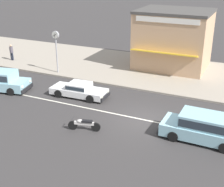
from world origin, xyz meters
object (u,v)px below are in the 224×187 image
at_px(minivan_pale_blue_2, 204,127).
at_px(motorcycle_2, 84,124).
at_px(sedan_white_3, 79,90).
at_px(street_clock, 56,42).
at_px(shopfront_corner_warung, 173,39).
at_px(pedestrian_near_clock, 11,51).

distance_m(minivan_pale_blue_2, motorcycle_2, 6.91).
distance_m(sedan_white_3, street_clock, 6.21).
relative_size(sedan_white_3, shopfront_corner_warung, 0.68).
xyz_separation_m(pedestrian_near_clock, shopfront_corner_warung, (15.20, 4.85, 1.71)).
bearing_deg(minivan_pale_blue_2, shopfront_corner_warung, 112.55).
bearing_deg(motorcycle_2, pedestrian_near_clock, 145.68).
relative_size(street_clock, shopfront_corner_warung, 0.57).
bearing_deg(sedan_white_3, minivan_pale_blue_2, -14.67).
xyz_separation_m(motorcycle_2, street_clock, (-7.27, 8.04, 2.52)).
distance_m(minivan_pale_blue_2, sedan_white_3, 9.84).
height_order(motorcycle_2, street_clock, street_clock).
distance_m(pedestrian_near_clock, shopfront_corner_warung, 16.04).
bearing_deg(sedan_white_3, street_clock, 140.17).
bearing_deg(minivan_pale_blue_2, motorcycle_2, -164.11).
height_order(street_clock, shopfront_corner_warung, shopfront_corner_warung).
relative_size(sedan_white_3, street_clock, 1.18).
distance_m(sedan_white_3, motorcycle_2, 5.24).
relative_size(motorcycle_2, shopfront_corner_warung, 0.30).
bearing_deg(pedestrian_near_clock, street_clock, -11.41).
bearing_deg(shopfront_corner_warung, motorcycle_2, -96.14).
height_order(minivan_pale_blue_2, sedan_white_3, minivan_pale_blue_2).
relative_size(minivan_pale_blue_2, street_clock, 1.22).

